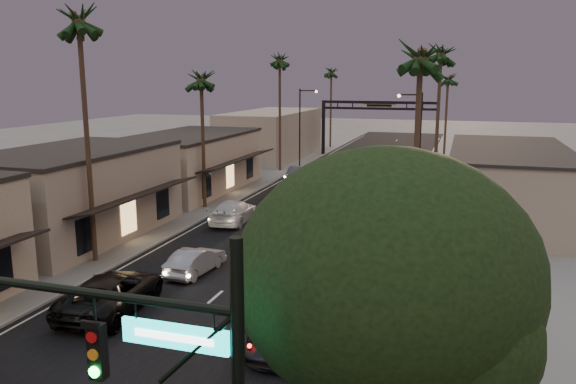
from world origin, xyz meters
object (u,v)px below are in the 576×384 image
Objects in this scene: corner_tree at (389,286)px; curbside_black at (351,280)px; palm_lb at (78,14)px; palm_lc at (201,74)px; oncoming_silver at (195,261)px; arch at (379,115)px; palm_rc at (448,75)px; traffic_signal at (134,383)px; palm_rb at (441,49)px; oncoming_pickup at (112,292)px; curbside_near at (289,324)px; palm_far at (331,69)px; palm_ld at (280,57)px; palm_ra at (421,50)px; streetlight_right at (417,136)px; streetlight_left at (302,122)px.

curbside_black is at bearing 103.77° from corner_tree.
palm_lb is (-18.08, 14.55, 7.41)m from corner_tree.
oncoming_silver is (6.21, -13.97, -9.79)m from palm_lc.
palm_rc reaches higher than arch.
traffic_signal is 0.70× the size of palm_lc.
palm_lc is at bearing 134.73° from curbside_black.
palm_lc is 2.94× the size of oncoming_silver.
palm_rb reaches higher than palm_rc.
palm_rb is 32.24m from oncoming_pickup.
palm_rc reaches higher than curbside_near.
palm_lb is 1.15× the size of palm_far.
palm_lb is at bearing -90.00° from palm_ld.
palm_ld is at bearing 119.02° from palm_ra.
palm_ld reaches higher than streetlight_right.
palm_ra is 0.93× the size of palm_rb.
palm_lb is 2.50× the size of oncoming_pickup.
palm_rb is (17.20, 8.00, 1.95)m from palm_lc.
oncoming_pickup is at bearing 81.53° from oncoming_silver.
palm_ra and palm_far have the same top height.
arch is (-5.69, 66.00, 0.45)m from traffic_signal.
palm_lb is (-8.60, -48.00, 7.85)m from arch.
palm_rc is at bearing 90.89° from corner_tree.
palm_lb is 1.15× the size of palm_ra.
traffic_signal is at bearing -98.28° from palm_ra.
palm_lc is 22.26m from oncoming_pickup.
palm_rb is 20.09m from palm_rc.
palm_ra is 17.87m from oncoming_pickup.
palm_far is 2.17× the size of oncoming_pickup.
palm_ld is 2.64× the size of curbside_black.
palm_rb is 1.16× the size of palm_rc.
palm_ra is at bearing 60.44° from curbside_near.
palm_far reaches higher than oncoming_silver.
palm_lb is (-1.68, -36.00, 8.06)m from streetlight_left.
palm_lb is at bearing 141.17° from corner_tree.
streetlight_left is at bearing -77.97° from oncoming_silver.
arch is 1.25× the size of palm_rc.
streetlight_left is 1.67× the size of curbside_black.
palm_rc is (17.20, 42.00, -2.92)m from palm_lb.
palm_rb is at bearing 24.94° from palm_lc.
corner_tree is 53.15m from streetlight_left.
streetlight_left is (-12.61, 54.00, 0.25)m from traffic_signal.
streetlight_left is at bearing -119.97° from arch.
palm_far is at bearing -79.12° from oncoming_silver.
curbside_near is at bearing -94.64° from palm_rc.
arch reaches higher than oncoming_silver.
oncoming_pickup is 5.65m from oncoming_silver.
corner_tree is 0.62× the size of palm_rb.
palm_lc is at bearing -104.20° from arch.
palm_lc is 19.07m from palm_rb.
palm_far is 64.33m from curbside_near.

